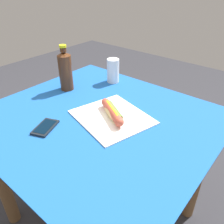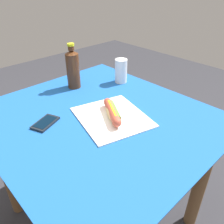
% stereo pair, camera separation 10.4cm
% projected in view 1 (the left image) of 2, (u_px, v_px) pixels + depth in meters
% --- Properties ---
extents(ground_plane, '(6.00, 6.00, 0.00)m').
position_uv_depth(ground_plane, '(102.00, 215.00, 1.44)').
color(ground_plane, '#2D2D33').
rests_on(ground_plane, ground).
extents(dining_table, '(1.02, 0.94, 0.74)m').
position_uv_depth(dining_table, '(99.00, 140.00, 1.13)').
color(dining_table, brown).
rests_on(dining_table, ground).
extents(paper_wrapper, '(0.39, 0.36, 0.01)m').
position_uv_depth(paper_wrapper, '(112.00, 117.00, 1.05)').
color(paper_wrapper, white).
rests_on(paper_wrapper, dining_table).
extents(hot_dog, '(0.20, 0.13, 0.05)m').
position_uv_depth(hot_dog, '(112.00, 112.00, 1.04)').
color(hot_dog, '#E5BC75').
rests_on(hot_dog, paper_wrapper).
extents(cell_phone, '(0.11, 0.14, 0.01)m').
position_uv_depth(cell_phone, '(45.00, 127.00, 0.98)').
color(cell_phone, black).
rests_on(cell_phone, dining_table).
extents(soda_bottle, '(0.07, 0.07, 0.25)m').
position_uv_depth(soda_bottle, '(65.00, 70.00, 1.25)').
color(soda_bottle, '#4C2814').
rests_on(soda_bottle, dining_table).
extents(drinking_cup, '(0.07, 0.07, 0.14)m').
position_uv_depth(drinking_cup, '(113.00, 71.00, 1.36)').
color(drinking_cup, white).
rests_on(drinking_cup, dining_table).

